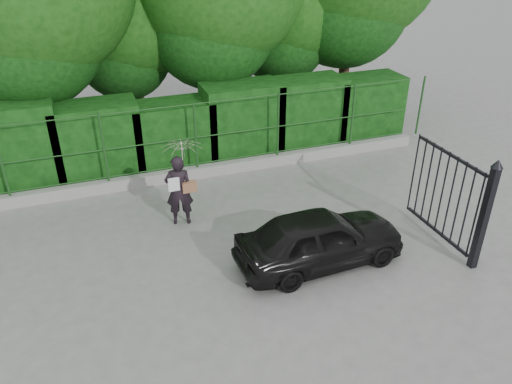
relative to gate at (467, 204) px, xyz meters
name	(u,v)px	position (x,y,z in m)	size (l,w,h in m)	color
ground	(235,280)	(-4.60, 0.72, -1.19)	(80.00, 80.00, 0.00)	gray
kerb	(183,174)	(-4.60, 5.22, -1.04)	(14.00, 0.25, 0.30)	#9E9E99
fence	(189,137)	(-4.38, 5.22, 0.01)	(14.13, 0.06, 1.80)	#1D4B1C
hedge	(171,131)	(-4.65, 6.22, -0.17)	(14.20, 1.20, 2.25)	black
gate	(467,204)	(0.00, 0.00, 0.00)	(0.22, 2.33, 2.36)	black
woman	(181,171)	(-5.02, 3.16, 0.09)	(0.93, 0.90, 1.97)	black
car	(320,238)	(-2.83, 0.70, -0.61)	(1.37, 3.41, 1.16)	black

